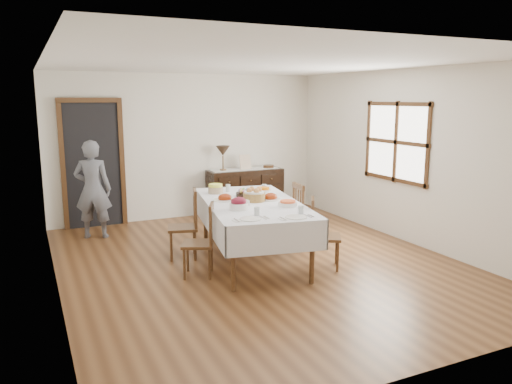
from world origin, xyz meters
name	(u,v)px	position (x,y,z in m)	size (l,w,h in m)	color
ground	(259,263)	(0.00, 0.00, 0.00)	(6.00, 6.00, 0.00)	brown
room_shell	(236,138)	(-0.15, 0.42, 1.64)	(5.02, 6.02, 2.65)	white
dining_table	(252,209)	(-0.04, 0.14, 0.72)	(1.61, 2.54, 0.81)	silver
chair_left_near	(202,240)	(-0.84, -0.13, 0.46)	(0.50, 0.50, 0.91)	#4C2F19
chair_left_far	(186,224)	(-0.80, 0.64, 0.48)	(0.49, 0.49, 0.95)	#4C2F19
chair_right_near	(322,233)	(0.66, -0.49, 0.46)	(0.52, 0.52, 0.91)	#4C2F19
chair_right_far	(306,215)	(0.93, 0.36, 0.48)	(0.44, 0.44, 0.96)	#4C2F19
sideboard	(245,192)	(1.00, 2.72, 0.43)	(1.42, 0.52, 0.85)	black
person	(93,186)	(-1.81, 2.22, 0.82)	(0.51, 0.33, 1.65)	slate
bread_basket	(254,195)	(0.01, 0.18, 0.89)	(0.29, 0.29, 0.19)	olive
egg_basket	(245,193)	(0.03, 0.54, 0.85)	(0.26, 0.26, 0.11)	black
ham_platter_a	(225,198)	(-0.33, 0.38, 0.84)	(0.31, 0.31, 0.11)	white
ham_platter_b	(271,198)	(0.25, 0.16, 0.84)	(0.28, 0.28, 0.11)	white
beet_bowl	(239,204)	(-0.38, -0.20, 0.88)	(0.23, 0.23, 0.15)	white
carrot_bowl	(263,191)	(0.34, 0.58, 0.86)	(0.23, 0.23, 0.10)	white
pineapple_bowl	(216,189)	(-0.26, 0.92, 0.88)	(0.22, 0.22, 0.14)	tan
casserole_dish	(288,203)	(0.27, -0.29, 0.85)	(0.24, 0.24, 0.07)	white
butter_dish	(243,203)	(-0.24, -0.03, 0.85)	(0.15, 0.11, 0.07)	white
setting_left	(252,216)	(-0.41, -0.68, 0.83)	(0.44, 0.31, 0.10)	white
setting_right	(297,215)	(0.10, -0.83, 0.83)	(0.44, 0.31, 0.10)	white
glass_far_a	(228,188)	(-0.06, 0.95, 0.87)	(0.07, 0.07, 0.11)	silver
glass_far_b	(264,187)	(0.48, 0.83, 0.86)	(0.07, 0.07, 0.09)	silver
runner	(244,169)	(0.99, 2.75, 0.85)	(1.30, 0.35, 0.01)	white
table_lamp	(223,152)	(0.56, 2.74, 1.20)	(0.26, 0.26, 0.46)	brown
picture_frame	(245,162)	(1.00, 2.71, 0.99)	(0.22, 0.08, 0.28)	beige
deco_bowl	(268,167)	(1.47, 2.69, 0.88)	(0.20, 0.20, 0.06)	#4C2F19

